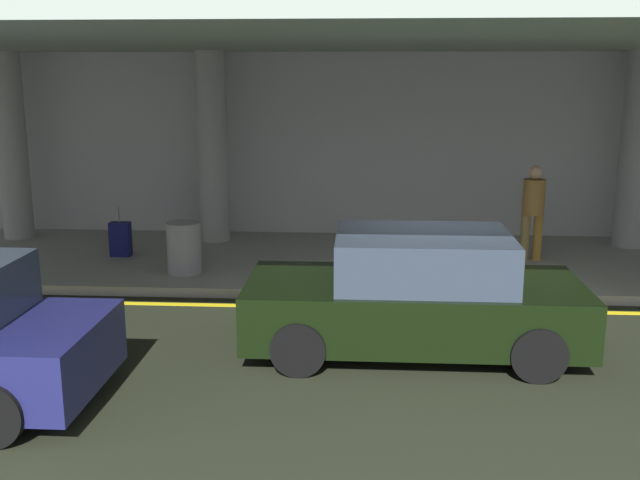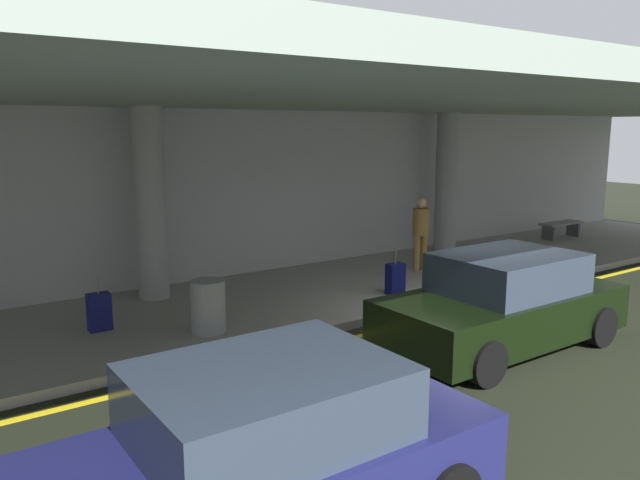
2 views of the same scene
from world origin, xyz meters
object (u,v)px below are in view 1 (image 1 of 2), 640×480
Objects in this scene: support_column_far_left at (12,147)px; support_column_center at (636,151)px; support_column_left_mid at (213,148)px; traveler_with_luggage at (533,206)px; suitcase_upright_primary at (429,258)px; trash_bin_steel at (184,248)px; car_black at (416,296)px; suitcase_upright_secondary at (121,239)px.

support_column_far_left is 12.00m from support_column_center.
traveler_with_luggage is (5.90, -1.23, -0.86)m from support_column_left_mid.
support_column_far_left is 8.53m from suitcase_upright_primary.
suitcase_upright_primary reaches higher than trash_bin_steel.
support_column_left_mid reaches higher than trash_bin_steel.
traveler_with_luggage reaches higher than suitcase_upright_primary.
trash_bin_steel is at bearing 113.91° from traveler_with_luggage.
traveler_with_luggage is at bearing -7.10° from support_column_far_left.
suitcase_upright_primary is at bearing 135.62° from traveler_with_luggage.
support_column_far_left is 9.44m from car_black.
suitcase_upright_secondary is 1.79m from trash_bin_steel.
car_black is at bearing -40.07° from suitcase_upright_secondary.
support_column_far_left is 4.29× the size of trash_bin_steel.
support_column_center is at bearing 50.14° from car_black.
suitcase_upright_secondary is (-7.34, -0.18, -0.65)m from traveler_with_luggage.
support_column_left_mid is at bearing 169.80° from suitcase_upright_primary.
suitcase_upright_secondary is at bearing -169.54° from suitcase_upright_primary.
traveler_with_luggage is at bearing -149.52° from support_column_center.
support_column_center is 2.58m from traveler_with_luggage.
trash_bin_steel is at bearing -162.78° from support_column_center.
suitcase_upright_secondary is at bearing 103.39° from traveler_with_luggage.
support_column_far_left is 0.89× the size of car_black.
car_black is 2.44× the size of traveler_with_luggage.
support_column_far_left is at bearing -175.63° from suitcase_upright_primary.
support_column_far_left is 1.00× the size of support_column_left_mid.
suitcase_upright_primary is 1.00× the size of suitcase_upright_secondary.
trash_bin_steel is (-4.02, 0.01, 0.11)m from suitcase_upright_primary.
traveler_with_luggage is at bearing 60.46° from car_black.
suitcase_upright_primary is at bearing 81.38° from car_black.
traveler_with_luggage is (-2.10, -1.23, -0.86)m from support_column_center.
support_column_far_left is at bearing 148.14° from trash_bin_steel.
car_black is 2.97m from suitcase_upright_primary.
support_column_center is 2.17× the size of traveler_with_luggage.
support_column_center is 8.50m from trash_bin_steel.
traveler_with_luggage is at bearing -0.22° from suitcase_upright_secondary.
support_column_far_left reaches higher than car_black.
support_column_center reaches higher than suitcase_upright_primary.
car_black is 6.46m from suitcase_upright_secondary.
trash_bin_steel is (-5.91, -1.25, -0.54)m from traveler_with_luggage.
suitcase_upright_primary is at bearing -17.27° from support_column_far_left.
traveler_with_luggage is 1.98× the size of trash_bin_steel.
car_black is 4.56× the size of suitcase_upright_primary.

